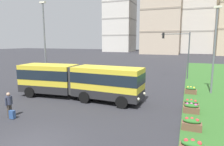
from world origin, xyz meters
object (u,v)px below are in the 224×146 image
object	(u,v)px
apartment_tower_centre	(201,12)
rolling_suitcase	(12,114)
flower_planter_2	(191,108)
flower_planter_3	(191,104)
apartment_tower_westcentre	(163,2)
traffic_light_far_right	(180,47)
streetlight_left	(45,41)
articulated_bus	(79,81)
pedestrian_crossing	(9,103)
flower_planter_4	(191,90)
flower_planter_1	(192,124)
streetlight_median	(215,47)
apartment_tower_west	(120,12)

from	to	relation	value
apartment_tower_centre	rolling_suitcase	bearing A→B (deg)	-98.90
flower_planter_2	flower_planter_3	size ratio (longest dim) A/B	1.00
apartment_tower_westcentre	traffic_light_far_right	bearing A→B (deg)	-80.46
rolling_suitcase	apartment_tower_westcentre	size ratio (longest dim) A/B	0.02
streetlight_left	articulated_bus	bearing A→B (deg)	-26.26
pedestrian_crossing	apartment_tower_westcentre	xyz separation A→B (m)	(-0.79, 84.35, 22.17)
apartment_tower_westcentre	flower_planter_4	bearing A→B (deg)	-80.34
flower_planter_3	apartment_tower_centre	size ratio (longest dim) A/B	0.03
apartment_tower_westcentre	streetlight_left	bearing A→B (deg)	-92.60
flower_planter_3	traffic_light_far_right	xyz separation A→B (m)	(-1.60, 13.31, 3.99)
flower_planter_1	articulated_bus	bearing A→B (deg)	159.88
flower_planter_1	flower_planter_3	xyz separation A→B (m)	(0.00, 3.94, 0.00)
apartment_tower_centre	articulated_bus	bearing A→B (deg)	-98.48
traffic_light_far_right	streetlight_left	size ratio (longest dim) A/B	0.67
articulated_bus	pedestrian_crossing	distance (m)	6.18
streetlight_median	apartment_tower_centre	bearing A→B (deg)	88.70
rolling_suitcase	flower_planter_1	bearing A→B (deg)	12.31
flower_planter_1	flower_planter_2	bearing A→B (deg)	90.00
pedestrian_crossing	flower_planter_2	world-z (taller)	pedestrian_crossing
pedestrian_crossing	flower_planter_3	world-z (taller)	pedestrian_crossing
flower_planter_1	apartment_tower_westcentre	world-z (taller)	apartment_tower_westcentre
articulated_bus	flower_planter_2	world-z (taller)	articulated_bus
flower_planter_1	flower_planter_3	bearing A→B (deg)	90.00
streetlight_left	apartment_tower_centre	size ratio (longest dim) A/B	0.25
flower_planter_1	flower_planter_2	distance (m)	2.97
flower_planter_4	flower_planter_3	bearing A→B (deg)	-90.00
traffic_light_far_right	apartment_tower_centre	distance (m)	78.10
flower_planter_2	flower_planter_4	world-z (taller)	same
flower_planter_1	flower_planter_3	size ratio (longest dim) A/B	1.00
apartment_tower_west	apartment_tower_centre	distance (m)	41.29
rolling_suitcase	flower_planter_4	xyz separation A→B (m)	(11.25, 11.12, 0.11)
pedestrian_crossing	streetlight_left	bearing A→B (deg)	115.43
streetlight_median	apartment_tower_westcentre	size ratio (longest dim) A/B	0.18
flower_planter_2	traffic_light_far_right	distance (m)	14.91
rolling_suitcase	flower_planter_3	world-z (taller)	rolling_suitcase
streetlight_median	apartment_tower_centre	distance (m)	85.33
flower_planter_2	apartment_tower_west	world-z (taller)	apartment_tower_west
pedestrian_crossing	flower_planter_2	bearing A→B (deg)	24.05
rolling_suitcase	flower_planter_2	world-z (taller)	rolling_suitcase
flower_planter_4	traffic_light_far_right	world-z (taller)	traffic_light_far_right
rolling_suitcase	flower_planter_4	bearing A→B (deg)	44.68
streetlight_left	streetlight_median	distance (m)	18.09
flower_planter_3	apartment_tower_centre	distance (m)	91.83
apartment_tower_westcentre	apartment_tower_centre	xyz separation A→B (m)	(16.30, 11.58, -3.61)
streetlight_median	apartment_tower_west	bearing A→B (deg)	114.84
apartment_tower_westcentre	apartment_tower_centre	size ratio (longest dim) A/B	1.18
pedestrian_crossing	apartment_tower_westcentre	distance (m)	87.22
streetlight_left	apartment_tower_west	bearing A→B (deg)	103.73
flower_planter_1	flower_planter_3	world-z (taller)	same
articulated_bus	traffic_light_far_right	xyz separation A→B (m)	(8.03, 13.71, 2.76)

